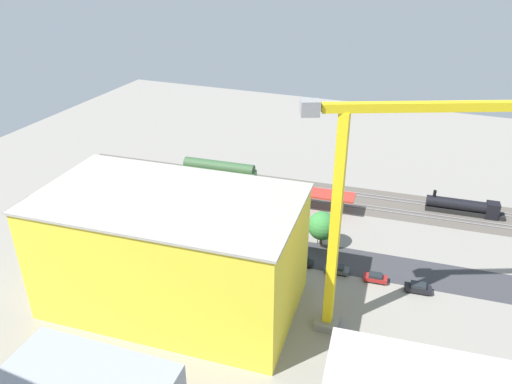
# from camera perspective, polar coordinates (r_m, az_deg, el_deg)

# --- Properties ---
(ground_plane) EXTENTS (201.21, 201.21, 0.00)m
(ground_plane) POSITION_cam_1_polar(r_m,az_deg,el_deg) (103.38, 3.21, -5.07)
(ground_plane) COLOR gray
(ground_plane) RESTS_ON ground
(rail_bed) EXTENTS (126.38, 21.81, 0.01)m
(rail_bed) POSITION_cam_1_polar(r_m,az_deg,el_deg) (120.61, 6.25, -0.21)
(rail_bed) COLOR #5B544C
(rail_bed) RESTS_ON ground
(street_asphalt) EXTENTS (126.07, 17.04, 0.01)m
(street_asphalt) POSITION_cam_1_polar(r_m,az_deg,el_deg) (99.24, 2.28, -6.55)
(street_asphalt) COLOR #38383D
(street_asphalt) RESTS_ON ground
(track_rails) EXTENTS (125.51, 15.40, 0.12)m
(track_rails) POSITION_cam_1_polar(r_m,az_deg,el_deg) (120.53, 6.26, -0.14)
(track_rails) COLOR #9E9EA8
(track_rails) RESTS_ON ground
(platform_canopy_near) EXTENTS (46.77, 7.68, 4.63)m
(platform_canopy_near) POSITION_cam_1_polar(r_m,az_deg,el_deg) (114.62, -0.29, 0.88)
(platform_canopy_near) COLOR #B73328
(platform_canopy_near) RESTS_ON ground
(locomotive) EXTENTS (16.75, 3.51, 4.84)m
(locomotive) POSITION_cam_1_polar(r_m,az_deg,el_deg) (119.91, 23.02, -1.62)
(locomotive) COLOR black
(locomotive) RESTS_ON ground
(freight_coach_far) EXTENTS (18.94, 4.18, 6.26)m
(freight_coach_far) POSITION_cam_1_polar(r_m,az_deg,el_deg) (123.73, -4.26, 2.31)
(freight_coach_far) COLOR black
(freight_coach_far) RESTS_ON ground
(parked_car_0) EXTENTS (4.70, 2.26, 1.70)m
(parked_car_0) POSITION_cam_1_polar(r_m,az_deg,el_deg) (92.20, 18.13, -10.47)
(parked_car_0) COLOR black
(parked_car_0) RESTS_ON ground
(parked_car_1) EXTENTS (4.34, 2.20, 1.54)m
(parked_car_1) POSITION_cam_1_polar(r_m,az_deg,el_deg) (92.69, 13.57, -9.61)
(parked_car_1) COLOR black
(parked_car_1) RESTS_ON ground
(parked_car_2) EXTENTS (4.61, 2.26, 1.57)m
(parked_car_2) POSITION_cam_1_polar(r_m,az_deg,el_deg) (93.43, 9.27, -8.80)
(parked_car_2) COLOR black
(parked_car_2) RESTS_ON ground
(parked_car_3) EXTENTS (4.53, 1.94, 1.52)m
(parked_car_3) POSITION_cam_1_polar(r_m,az_deg,el_deg) (94.71, 5.24, -7.99)
(parked_car_3) COLOR black
(parked_car_3) RESTS_ON ground
(parked_car_4) EXTENTS (4.14, 2.10, 1.81)m
(parked_car_4) POSITION_cam_1_polar(r_m,az_deg,el_deg) (95.97, 1.11, -7.26)
(parked_car_4) COLOR black
(parked_car_4) RESTS_ON ground
(parked_car_5) EXTENTS (4.63, 2.15, 1.80)m
(parked_car_5) POSITION_cam_1_polar(r_m,az_deg,el_deg) (98.94, -2.68, -6.12)
(parked_car_5) COLOR black
(parked_car_5) RESTS_ON ground
(construction_building) EXTENTS (41.74, 24.93, 19.37)m
(construction_building) POSITION_cam_1_polar(r_m,az_deg,el_deg) (81.93, -9.65, -6.86)
(construction_building) COLOR yellow
(construction_building) RESTS_ON ground
(construction_roof_slab) EXTENTS (42.38, 25.57, 0.40)m
(construction_roof_slab) POSITION_cam_1_polar(r_m,az_deg,el_deg) (76.94, -10.21, -0.72)
(construction_roof_slab) COLOR #ADA89E
(construction_roof_slab) RESTS_ON construction_building
(tower_crane) EXTENTS (26.94, 12.63, 36.92)m
(tower_crane) POSITION_cam_1_polar(r_m,az_deg,el_deg) (70.30, 11.31, -1.25)
(tower_crane) COLOR gray
(tower_crane) RESTS_ON ground
(box_truck_0) EXTENTS (9.92, 2.94, 3.53)m
(box_truck_0) POSITION_cam_1_polar(r_m,az_deg,el_deg) (98.17, -5.90, -5.90)
(box_truck_0) COLOR black
(box_truck_0) RESTS_ON ground
(box_truck_1) EXTENTS (9.42, 2.42, 3.41)m
(box_truck_1) POSITION_cam_1_polar(r_m,az_deg,el_deg) (95.24, 0.39, -6.92)
(box_truck_1) COLOR black
(box_truck_1) RESTS_ON ground
(street_tree_0) EXTENTS (5.74, 5.74, 7.91)m
(street_tree_0) POSITION_cam_1_polar(r_m,az_deg,el_deg) (101.68, 1.09, -2.32)
(street_tree_0) COLOR brown
(street_tree_0) RESTS_ON ground
(street_tree_1) EXTENTS (5.72, 5.72, 7.72)m
(street_tree_1) POSITION_cam_1_polar(r_m,az_deg,el_deg) (98.14, 7.63, -3.88)
(street_tree_1) COLOR brown
(street_tree_1) RESTS_ON ground
(street_tree_2) EXTENTS (4.17, 4.17, 6.19)m
(street_tree_2) POSITION_cam_1_polar(r_m,az_deg,el_deg) (116.84, -14.75, 0.31)
(street_tree_2) COLOR brown
(street_tree_2) RESTS_ON ground
(street_tree_3) EXTENTS (5.27, 5.27, 7.59)m
(street_tree_3) POSITION_cam_1_polar(r_m,az_deg,el_deg) (115.05, -14.16, 0.42)
(street_tree_3) COLOR brown
(street_tree_3) RESTS_ON ground
(traffic_light) EXTENTS (0.50, 0.36, 6.80)m
(traffic_light) POSITION_cam_1_polar(r_m,az_deg,el_deg) (99.21, 7.23, -3.72)
(traffic_light) COLOR #333333
(traffic_light) RESTS_ON ground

